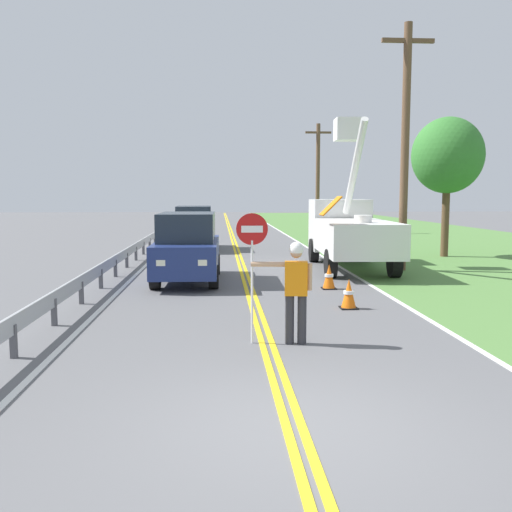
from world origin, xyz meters
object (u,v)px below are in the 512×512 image
flagger_worker (295,286)px  oncoming_suv_second (194,228)px  stop_sign_paddle (252,248)px  traffic_cone_lead (349,294)px  utility_bucket_truck (348,229)px  traffic_cone_mid (329,277)px  utility_pole_mid (318,176)px  oncoming_suv_nearest (188,247)px  roadside_tree_verge (448,156)px  utility_pole_near (405,144)px

flagger_worker → oncoming_suv_second: oncoming_suv_second is taller
stop_sign_paddle → traffic_cone_lead: 4.05m
utility_bucket_truck → traffic_cone_mid: size_ratio=9.85×
traffic_cone_mid → traffic_cone_lead: bearing=-91.6°
flagger_worker → stop_sign_paddle: bearing=173.0°
stop_sign_paddle → traffic_cone_mid: bearing=66.2°
utility_pole_mid → traffic_cone_lead: 26.90m
utility_bucket_truck → oncoming_suv_nearest: size_ratio=1.49×
flagger_worker → utility_pole_mid: bearing=79.3°
utility_pole_mid → traffic_cone_mid: 24.19m
oncoming_suv_second → utility_pole_mid: 14.59m
stop_sign_paddle → utility_bucket_truck: size_ratio=0.34×
traffic_cone_mid → roadside_tree_verge: 11.05m
stop_sign_paddle → utility_bucket_truck: (4.12, 10.31, -0.30)m
stop_sign_paddle → roadside_tree_verge: 16.59m
roadside_tree_verge → oncoming_suv_second: bearing=160.4°
traffic_cone_lead → traffic_cone_mid: size_ratio=1.00×
traffic_cone_mid → utility_pole_near: bearing=48.4°
flagger_worker → traffic_cone_lead: 3.53m
utility_bucket_truck → flagger_worker: bearing=-107.9°
oncoming_suv_nearest → oncoming_suv_second: (-0.24, 10.17, 0.00)m
utility_pole_mid → oncoming_suv_nearest: bearing=-109.7°
stop_sign_paddle → traffic_cone_mid: 6.37m
oncoming_suv_nearest → utility_bucket_truck: bearing=27.7°
stop_sign_paddle → traffic_cone_mid: stop_sign_paddle is taller
utility_pole_mid → traffic_cone_lead: bearing=-98.4°
oncoming_suv_nearest → utility_pole_near: bearing=15.9°
oncoming_suv_nearest → utility_pole_mid: bearing=70.3°
utility_bucket_truck → traffic_cone_lead: (-1.68, -7.38, -1.08)m
flagger_worker → stop_sign_paddle: 1.02m
flagger_worker → roadside_tree_verge: bearing=58.8°
utility_pole_near → utility_pole_mid: bearing=88.6°
oncoming_suv_nearest → roadside_tree_verge: size_ratio=0.79×
traffic_cone_mid → stop_sign_paddle: bearing=-113.8°
traffic_cone_lead → oncoming_suv_nearest: bearing=132.0°
flagger_worker → utility_bucket_truck: size_ratio=0.26×
oncoming_suv_second → traffic_cone_lead: 15.20m
oncoming_suv_second → utility_pole_near: (7.62, -8.07, 3.33)m
roadside_tree_verge → flagger_worker: bearing=-121.2°
oncoming_suv_nearest → traffic_cone_lead: size_ratio=6.62×
traffic_cone_lead → roadside_tree_verge: 13.21m
oncoming_suv_nearest → traffic_cone_mid: oncoming_suv_nearest is taller
oncoming_suv_second → roadside_tree_verge: bearing=-19.6°
stop_sign_paddle → utility_pole_mid: 30.06m
flagger_worker → oncoming_suv_nearest: (-2.30, 7.44, 0.01)m
utility_bucket_truck → oncoming_suv_nearest: bearing=-152.3°
utility_pole_near → traffic_cone_lead: 8.40m
utility_bucket_truck → utility_pole_near: (1.73, -0.87, 2.98)m
oncoming_suv_second → utility_pole_near: utility_pole_near is taller
flagger_worker → stop_sign_paddle: size_ratio=0.78×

